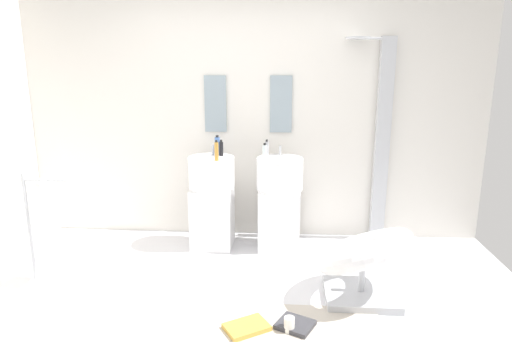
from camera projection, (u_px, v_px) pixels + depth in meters
ground_plane at (231, 315)px, 3.29m from camera, size 4.80×3.60×0.04m
rear_partition at (249, 113)px, 4.58m from camera, size 4.80×0.10×2.60m
pedestal_sink_left at (212, 200)px, 4.40m from camera, size 0.45×0.45×1.01m
pedestal_sink_right at (279, 201)px, 4.35m from camera, size 0.45×0.45×1.01m
vanity_mirror_left at (215, 104)px, 4.51m from camera, size 0.22×0.03×0.57m
vanity_mirror_right at (281, 104)px, 4.47m from camera, size 0.22×0.03×0.57m
shower_column at (381, 137)px, 4.42m from camera, size 0.49×0.24×2.05m
lounge_chair at (363, 257)px, 3.41m from camera, size 1.10×1.10×0.65m
towel_rack at (45, 212)px, 3.57m from camera, size 0.37×0.22×0.95m
area_rug at (292, 330)px, 3.06m from camera, size 1.26×0.65×0.01m
magazine_charcoal at (295, 325)px, 3.09m from camera, size 0.31×0.29×0.03m
magazine_ochre at (247, 327)px, 3.06m from camera, size 0.36×0.33×0.03m
coffee_mug at (289, 325)px, 3.02m from camera, size 0.07×0.07×0.11m
soap_bottle_blue at (217, 146)px, 4.37m from camera, size 0.05×0.05×0.20m
soap_bottle_grey at (267, 149)px, 4.25m from camera, size 0.04×0.04×0.18m
soap_bottle_amber at (217, 151)px, 4.12m from camera, size 0.04×0.04×0.19m
soap_bottle_clear at (265, 152)px, 4.16m from camera, size 0.04×0.04×0.16m
soap_bottle_black at (221, 148)px, 4.34m from camera, size 0.04×0.04×0.16m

